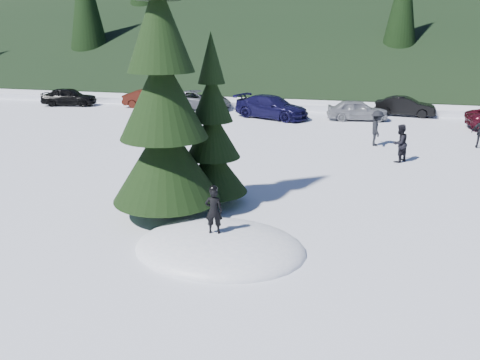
% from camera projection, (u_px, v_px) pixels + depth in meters
% --- Properties ---
extents(ground, '(200.00, 200.00, 0.00)m').
position_uv_depth(ground, '(220.00, 249.00, 12.08)').
color(ground, white).
rests_on(ground, ground).
extents(snow_mound, '(4.48, 3.52, 0.96)m').
position_uv_depth(snow_mound, '(220.00, 249.00, 12.08)').
color(snow_mound, white).
rests_on(snow_mound, ground).
extents(spruce_tall, '(3.20, 3.20, 8.60)m').
position_uv_depth(spruce_tall, '(163.00, 107.00, 13.26)').
color(spruce_tall, black).
rests_on(spruce_tall, ground).
extents(spruce_short, '(2.20, 2.20, 5.37)m').
position_uv_depth(spruce_short, '(213.00, 140.00, 14.68)').
color(spruce_short, black).
rests_on(spruce_short, ground).
extents(child_skier, '(0.48, 0.36, 1.20)m').
position_uv_depth(child_skier, '(214.00, 211.00, 11.69)').
color(child_skier, black).
rests_on(child_skier, snow_mound).
extents(adult_0, '(0.98, 1.00, 1.63)m').
position_uv_depth(adult_0, '(400.00, 143.00, 19.83)').
color(adult_0, black).
rests_on(adult_0, ground).
extents(adult_2, '(0.72, 1.16, 1.72)m').
position_uv_depth(adult_2, '(377.00, 128.00, 22.64)').
color(adult_2, black).
rests_on(adult_2, ground).
extents(car_0, '(4.19, 2.38, 1.34)m').
position_uv_depth(car_0, '(69.00, 97.00, 34.84)').
color(car_0, black).
rests_on(car_0, ground).
extents(car_1, '(4.00, 2.03, 1.26)m').
position_uv_depth(car_1, '(150.00, 98.00, 34.19)').
color(car_1, '#39120A').
rests_on(car_1, ground).
extents(car_2, '(5.00, 2.83, 1.32)m').
position_uv_depth(car_2, '(198.00, 100.00, 33.26)').
color(car_2, '#575960').
rests_on(car_2, ground).
extents(car_3, '(5.33, 3.64, 1.43)m').
position_uv_depth(car_3, '(272.00, 107.00, 29.84)').
color(car_3, black).
rests_on(car_3, ground).
extents(car_4, '(3.92, 2.03, 1.28)m').
position_uv_depth(car_4, '(357.00, 110.00, 29.18)').
color(car_4, gray).
rests_on(car_4, ground).
extents(car_5, '(3.94, 1.74, 1.26)m').
position_uv_depth(car_5, '(405.00, 106.00, 30.66)').
color(car_5, black).
rests_on(car_5, ground).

